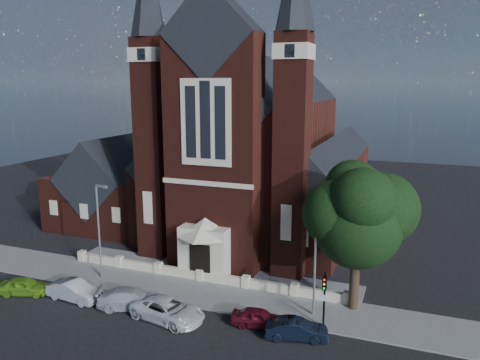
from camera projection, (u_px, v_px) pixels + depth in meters
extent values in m
plane|color=black|center=(238.00, 248.00, 46.60)|extent=(120.00, 120.00, 0.00)
cube|color=slate|center=(190.00, 291.00, 37.00)|extent=(60.00, 5.00, 0.12)
cube|color=slate|center=(211.00, 272.00, 40.65)|extent=(26.00, 3.00, 0.14)
cube|color=beige|center=(201.00, 281.00, 38.82)|extent=(24.00, 0.40, 0.90)
cube|color=#451912|center=(269.00, 163.00, 54.31)|extent=(10.00, 30.00, 14.00)
cube|color=black|center=(269.00, 102.00, 52.88)|extent=(10.00, 30.20, 10.00)
cube|color=#451912|center=(207.00, 185.00, 56.63)|extent=(5.00, 26.00, 8.00)
cube|color=#451912|center=(331.00, 195.00, 51.39)|extent=(5.00, 26.00, 8.00)
cube|color=black|center=(206.00, 152.00, 55.81)|extent=(5.01, 26.20, 5.01)
cube|color=black|center=(332.00, 159.00, 50.57)|extent=(5.01, 26.20, 5.01)
cube|color=#451912|center=(214.00, 157.00, 39.52)|extent=(8.00, 3.00, 20.00)
cube|color=black|center=(213.00, 34.00, 37.48)|extent=(8.00, 3.20, 8.00)
cube|color=beige|center=(206.00, 123.00, 37.49)|extent=(4.40, 0.15, 7.00)
cube|color=black|center=(205.00, 120.00, 37.39)|extent=(0.90, 0.08, 6.20)
cube|color=beige|center=(205.00, 252.00, 39.29)|extent=(4.20, 2.00, 4.40)
cube|color=black|center=(200.00, 263.00, 38.45)|extent=(1.80, 0.12, 3.20)
cone|color=beige|center=(205.00, 227.00, 38.84)|extent=(4.60, 4.60, 1.60)
cube|color=#451912|center=(153.00, 151.00, 42.71)|extent=(2.60, 2.60, 20.00)
cube|color=beige|center=(150.00, 55.00, 40.97)|extent=(2.80, 2.80, 1.20)
cube|color=#451912|center=(292.00, 159.00, 38.17)|extent=(2.60, 2.60, 20.00)
cube|color=beige|center=(294.00, 52.00, 36.43)|extent=(2.80, 2.80, 1.20)
cube|color=#451912|center=(119.00, 198.00, 54.32)|extent=(12.00, 12.00, 6.00)
cube|color=black|center=(117.00, 173.00, 53.70)|extent=(8.49, 12.20, 8.49)
cylinder|color=black|center=(355.00, 277.00, 33.49)|extent=(0.70, 0.70, 5.00)
sphere|color=black|center=(357.00, 223.00, 32.67)|extent=(6.40, 6.40, 6.40)
sphere|color=black|center=(363.00, 200.00, 31.03)|extent=(4.40, 4.40, 4.40)
cylinder|color=gray|center=(99.00, 233.00, 38.51)|extent=(0.16, 0.16, 8.00)
cube|color=gray|center=(101.00, 186.00, 37.52)|extent=(1.00, 0.15, 0.18)
cube|color=gray|center=(105.00, 188.00, 37.40)|extent=(0.35, 0.22, 0.12)
cylinder|color=gray|center=(315.00, 262.00, 32.23)|extent=(0.16, 0.16, 8.00)
cube|color=gray|center=(324.00, 207.00, 31.24)|extent=(1.00, 0.15, 0.18)
cube|color=gray|center=(330.00, 209.00, 31.11)|extent=(0.35, 0.22, 0.12)
cylinder|color=black|center=(324.00, 301.00, 30.92)|extent=(0.14, 0.14, 4.00)
cube|color=black|center=(324.00, 283.00, 30.51)|extent=(0.28, 0.22, 0.90)
sphere|color=red|center=(324.00, 280.00, 30.33)|extent=(0.14, 0.14, 0.14)
sphere|color=#CC8C0C|center=(324.00, 284.00, 30.39)|extent=(0.14, 0.14, 0.14)
sphere|color=#0C9919|center=(324.00, 288.00, 30.46)|extent=(0.14, 0.14, 0.14)
imported|color=#64A220|center=(24.00, 286.00, 36.26)|extent=(4.24, 2.75, 1.34)
imported|color=#B0B2B9|center=(74.00, 291.00, 35.30)|extent=(4.59, 1.90, 1.48)
imported|color=silver|center=(132.00, 299.00, 34.00)|extent=(5.48, 3.58, 1.48)
imported|color=white|center=(167.00, 310.00, 32.30)|extent=(5.86, 3.52, 1.52)
imported|color=#5A0F1D|center=(259.00, 318.00, 31.45)|extent=(3.91, 2.01, 1.27)
imported|color=black|center=(297.00, 329.00, 29.91)|extent=(4.23, 2.32, 1.32)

